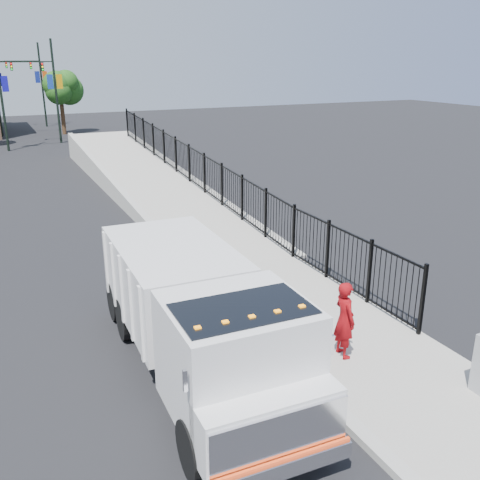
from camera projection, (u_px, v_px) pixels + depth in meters
name	position (u px, v px, depth m)	size (l,w,h in m)	color
ground	(253.00, 333.00, 13.43)	(120.00, 120.00, 0.00)	black
sidewalk	(365.00, 351.00, 12.49)	(3.55, 12.00, 0.12)	#9E998E
curb	(294.00, 370.00, 11.69)	(0.30, 12.00, 0.16)	#ADAAA3
ramp	(151.00, 190.00, 27.96)	(3.95, 24.00, 1.70)	#9E998E
iron_fence	(205.00, 186.00, 24.84)	(0.10, 28.00, 1.80)	black
truck	(199.00, 314.00, 11.12)	(2.73, 7.82, 2.66)	black
worker	(344.00, 320.00, 11.92)	(0.65, 0.43, 1.79)	maroon
debris	(320.00, 329.00, 13.27)	(0.38, 0.38, 0.10)	silver
light_pole_0	(5.00, 90.00, 38.51)	(3.77, 0.22, 8.00)	black
light_pole_1	(51.00, 87.00, 42.12)	(3.77, 0.22, 8.00)	black
light_pole_3	(39.00, 82.00, 52.48)	(3.78, 0.22, 8.00)	black
tree_1	(60.00, 89.00, 47.33)	(2.41, 2.41, 5.21)	#382314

